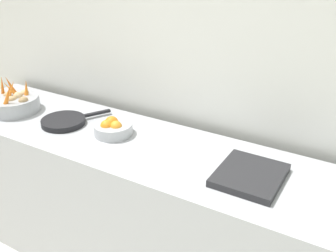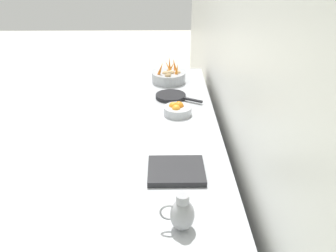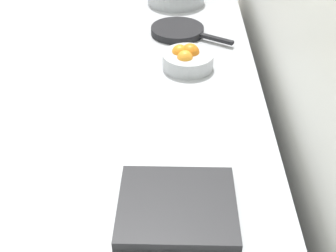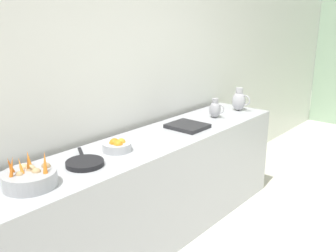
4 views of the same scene
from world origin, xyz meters
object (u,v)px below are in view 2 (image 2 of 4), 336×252
Objects in this scene: vegetable_colander at (169,76)px; orange_bowl at (177,110)px; metal_pitcher_short at (182,214)px; skillet_on_counter at (171,96)px.

vegetable_colander is 1.47× the size of orange_bowl.
vegetable_colander is 1.63× the size of metal_pitcher_short.
metal_pitcher_short is at bearing 90.37° from skillet_on_counter.
metal_pitcher_short reaches higher than orange_bowl.
skillet_on_counter is at bearing -83.28° from orange_bowl.
orange_bowl is 0.55× the size of skillet_on_counter.
orange_bowl is at bearing 94.09° from vegetable_colander.
skillet_on_counter is (-0.01, 0.43, -0.04)m from vegetable_colander.
vegetable_colander is at bearing -89.30° from metal_pitcher_short.
metal_pitcher_short is 1.67m from skillet_on_counter.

